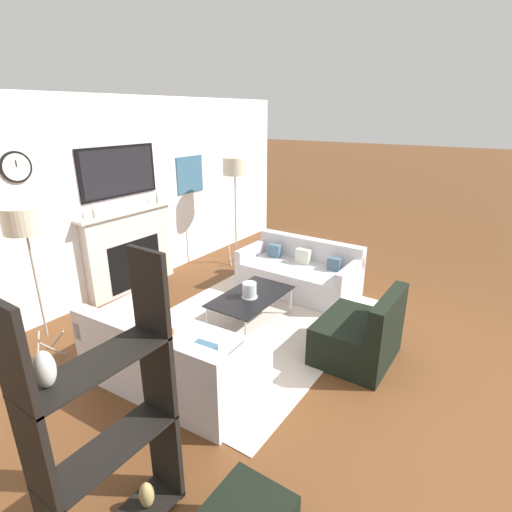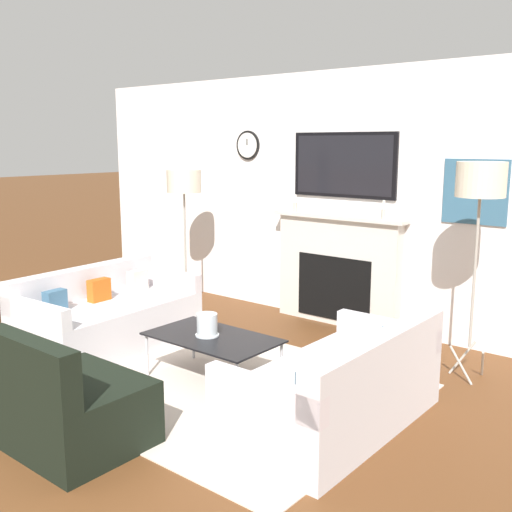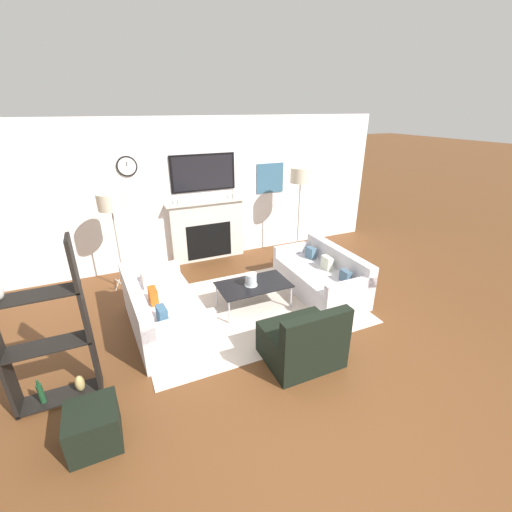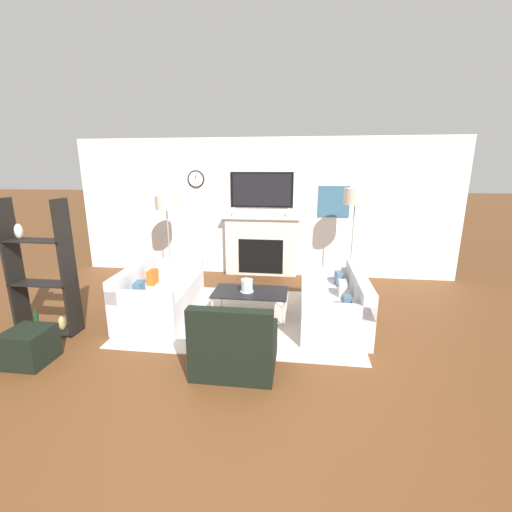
% 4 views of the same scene
% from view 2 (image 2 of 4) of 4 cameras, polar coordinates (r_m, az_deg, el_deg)
% --- Properties ---
extents(fireplace_wall, '(7.57, 0.28, 2.70)m').
position_cam_2_polar(fireplace_wall, '(6.50, 8.40, 4.37)').
color(fireplace_wall, white).
rests_on(fireplace_wall, ground_plane).
extents(area_rug, '(3.20, 2.28, 0.01)m').
position_cam_2_polar(area_rug, '(5.11, -4.95, -11.62)').
color(area_rug, beige).
rests_on(area_rug, ground_plane).
extents(couch_left, '(0.97, 1.73, 0.75)m').
position_cam_2_polar(couch_left, '(5.94, -14.03, -5.86)').
color(couch_left, silver).
rests_on(couch_left, ground_plane).
extents(couch_right, '(0.86, 1.66, 0.72)m').
position_cam_2_polar(couch_right, '(4.27, 7.88, -12.55)').
color(couch_right, silver).
rests_on(couch_right, ground_plane).
extents(armchair, '(0.86, 0.74, 0.80)m').
position_cam_2_polar(armchair, '(4.14, -17.21, -13.61)').
color(armchair, black).
rests_on(armchair, ground_plane).
extents(coffee_table, '(1.08, 0.63, 0.39)m').
position_cam_2_polar(coffee_table, '(4.94, -4.16, -7.90)').
color(coffee_table, black).
rests_on(coffee_table, ground_plane).
extents(hurricane_candle, '(0.20, 0.20, 0.19)m').
position_cam_2_polar(hurricane_candle, '(4.93, -4.68, -6.67)').
color(hurricane_candle, silver).
rests_on(hurricane_candle, coffee_table).
extents(floor_lamp_left, '(0.39, 0.39, 1.65)m').
position_cam_2_polar(floor_lamp_left, '(6.95, -6.88, 6.89)').
color(floor_lamp_left, '#9E998E').
rests_on(floor_lamp_left, ground_plane).
extents(floor_lamp_right, '(0.39, 0.39, 1.80)m').
position_cam_2_polar(floor_lamp_right, '(5.09, 20.63, 6.53)').
color(floor_lamp_right, '#9E998E').
rests_on(floor_lamp_right, ground_plane).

